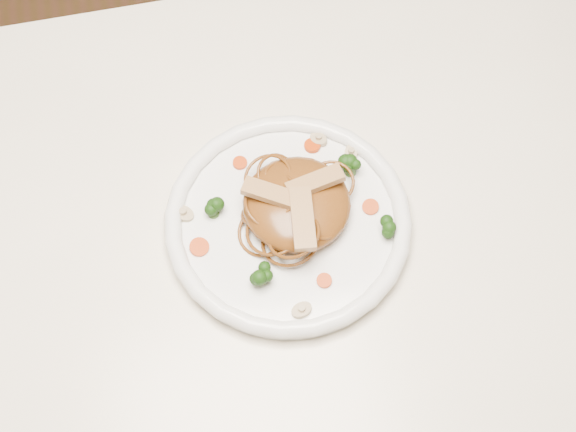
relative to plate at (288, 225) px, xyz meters
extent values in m
plane|color=brown|center=(-0.07, -0.03, -0.76)|extent=(4.00, 4.00, 0.00)
cube|color=white|center=(-0.07, -0.03, -0.03)|extent=(1.20, 0.80, 0.04)
cylinder|color=brown|center=(0.47, 0.31, -0.40)|extent=(0.06, 0.06, 0.71)
cylinder|color=white|center=(0.00, 0.00, 0.00)|extent=(0.37, 0.37, 0.02)
ellipsoid|color=brown|center=(0.01, 0.01, 0.03)|extent=(0.16, 0.16, 0.04)
cube|color=tan|center=(0.04, 0.02, 0.05)|extent=(0.07, 0.03, 0.01)
cube|color=tan|center=(-0.02, 0.02, 0.05)|extent=(0.07, 0.05, 0.01)
cube|color=tan|center=(0.01, -0.02, 0.05)|extent=(0.03, 0.08, 0.01)
cylinder|color=#BC3606|center=(0.05, 0.09, 0.01)|extent=(0.02, 0.02, 0.00)
cylinder|color=#BC3606|center=(-0.10, -0.01, 0.01)|extent=(0.03, 0.03, 0.00)
cylinder|color=#BC3606|center=(0.10, 0.00, 0.01)|extent=(0.02, 0.02, 0.00)
cylinder|color=#BC3606|center=(-0.04, 0.09, 0.01)|extent=(0.02, 0.02, 0.00)
cylinder|color=#BC3606|center=(0.02, -0.08, 0.01)|extent=(0.02, 0.02, 0.00)
cylinder|color=beige|center=(-0.01, -0.11, 0.01)|extent=(0.03, 0.03, 0.01)
cylinder|color=beige|center=(0.09, 0.07, 0.01)|extent=(0.03, 0.03, 0.01)
cylinder|color=beige|center=(-0.12, 0.03, 0.01)|extent=(0.04, 0.04, 0.01)
cylinder|color=beige|center=(0.06, 0.10, 0.01)|extent=(0.03, 0.03, 0.01)
camera|label=1|loc=(-0.09, -0.42, 0.86)|focal=51.76mm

